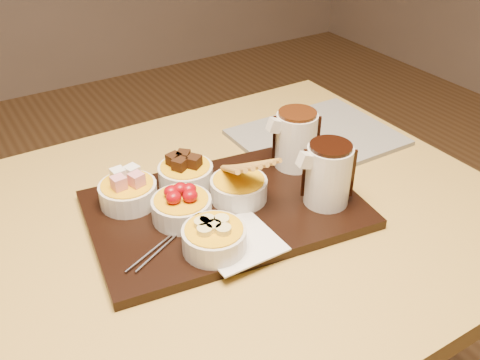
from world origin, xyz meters
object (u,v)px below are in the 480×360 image
dining_table (175,277)px  pitcher_milk_chocolate (296,140)px  bowl_strawberries (182,209)px  newspaper (317,138)px  pitcher_dark_chocolate (328,175)px  serving_board (225,209)px

dining_table → pitcher_milk_chocolate: pitcher_milk_chocolate is taller
bowl_strawberries → newspaper: (0.38, 0.12, -0.03)m
dining_table → newspaper: newspaper is taller
pitcher_dark_chocolate → bowl_strawberries: bearing=167.3°
pitcher_dark_chocolate → pitcher_milk_chocolate: (0.03, 0.13, 0.00)m
bowl_strawberries → pitcher_milk_chocolate: bearing=8.7°
serving_board → newspaper: (0.30, 0.13, -0.00)m
pitcher_dark_chocolate → pitcher_milk_chocolate: same height
dining_table → newspaper: (0.41, 0.13, 0.10)m
newspaper → serving_board: bearing=-157.0°
serving_board → pitcher_milk_chocolate: size_ratio=4.29×
dining_table → pitcher_dark_chocolate: 0.32m
serving_board → bowl_strawberries: size_ratio=4.60×
serving_board → pitcher_dark_chocolate: pitcher_dark_chocolate is taller
dining_table → pitcher_milk_chocolate: size_ratio=11.19×
pitcher_milk_chocolate → newspaper: 0.16m
serving_board → newspaper: serving_board is taller
dining_table → newspaper: bearing=17.1°
pitcher_dark_chocolate → newspaper: bearing=62.1°
dining_table → bowl_strawberries: (0.02, 0.00, 0.14)m
dining_table → bowl_strawberries: 0.14m
serving_board → pitcher_dark_chocolate: (0.16, -0.08, 0.06)m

